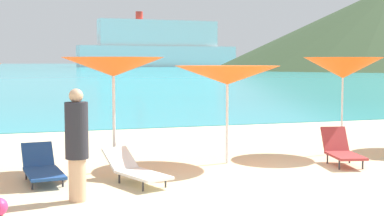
# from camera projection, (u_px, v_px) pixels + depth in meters

# --- Properties ---
(ground_plane) EXTENTS (50.00, 100.00, 0.30)m
(ground_plane) POSITION_uv_depth(u_px,v_px,m) (152.00, 129.00, 19.64)
(ground_plane) COLOR beige
(ocean_water) EXTENTS (650.00, 440.00, 0.02)m
(ocean_water) POSITION_uv_depth(u_px,v_px,m) (21.00, 66.00, 227.03)
(ocean_water) COLOR #2DADBC
(ocean_water) RESTS_ON ground_plane
(umbrella_1) EXTENTS (2.15, 2.15, 2.29)m
(umbrella_1) POSITION_uv_depth(u_px,v_px,m) (113.00, 67.00, 11.12)
(umbrella_1) COLOR silver
(umbrella_1) RESTS_ON ground_plane
(umbrella_2) EXTENTS (2.39, 2.39, 2.12)m
(umbrella_2) POSITION_uv_depth(u_px,v_px,m) (227.00, 75.00, 12.05)
(umbrella_2) COLOR silver
(umbrella_2) RESTS_ON ground_plane
(umbrella_3) EXTENTS (2.07, 2.07, 2.30)m
(umbrella_3) POSITION_uv_depth(u_px,v_px,m) (343.00, 68.00, 13.33)
(umbrella_3) COLOR silver
(umbrella_3) RESTS_ON ground_plane
(lounge_chair_3) EXTENTS (1.05, 1.71, 0.57)m
(lounge_chair_3) POSITION_uv_depth(u_px,v_px,m) (135.00, 169.00, 10.19)
(lounge_chair_3) COLOR white
(lounge_chair_3) RESTS_ON ground_plane
(lounge_chair_4) EXTENTS (0.74, 1.65, 0.63)m
(lounge_chair_4) POSITION_uv_depth(u_px,v_px,m) (42.00, 168.00, 10.36)
(lounge_chair_4) COLOR #1E478C
(lounge_chair_4) RESTS_ON ground_plane
(lounge_chair_5) EXTENTS (0.83, 1.41, 0.76)m
(lounge_chair_5) POSITION_uv_depth(u_px,v_px,m) (342.00, 150.00, 12.00)
(lounge_chair_5) COLOR #A53333
(lounge_chair_5) RESTS_ON ground_plane
(beachgoer_1) EXTENTS (0.36, 0.36, 1.79)m
(beachgoer_1) POSITION_uv_depth(u_px,v_px,m) (77.00, 142.00, 8.82)
(beachgoer_1) COLOR #DBAA84
(beachgoer_1) RESTS_ON ground_plane
(cruise_ship) EXTENTS (60.99, 11.35, 20.28)m
(cruise_ship) POSITION_uv_depth(u_px,v_px,m) (159.00, 46.00, 210.56)
(cruise_ship) COLOR white
(cruise_ship) RESTS_ON ocean_water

